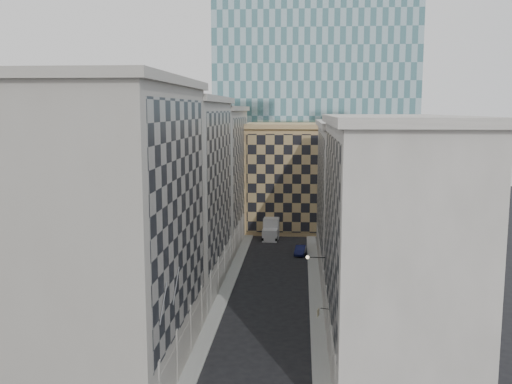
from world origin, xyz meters
The scene contains 14 objects.
sidewalk_west centered at (-5.25, 30.00, 0.07)m, with size 1.50×100.00×0.15m, color gray.
sidewalk_east centered at (5.25, 30.00, 0.07)m, with size 1.50×100.00×0.15m, color gray.
bldg_left_a centered at (-10.88, 11.00, 11.82)m, with size 10.80×22.80×23.70m.
bldg_left_b centered at (-10.88, 33.00, 11.32)m, with size 10.80×22.80×22.70m.
bldg_left_c centered at (-10.88, 55.00, 10.83)m, with size 10.80×22.80×21.70m.
bldg_right_a centered at (10.88, 15.00, 10.32)m, with size 10.80×26.80×20.70m.
bldg_right_b centered at (10.89, 42.00, 9.85)m, with size 10.80×28.80×19.70m.
tan_block centered at (2.00, 67.90, 9.44)m, with size 16.80×14.80×18.80m.
church_tower centered at (0.00, 82.00, 26.95)m, with size 7.20×7.20×51.50m.
flagpoles_left centered at (-5.90, 6.00, 8.00)m, with size 0.10×6.33×2.33m.
bracket_lamp centered at (4.38, 24.00, 6.20)m, with size 1.98×0.36×0.36m.
box_truck centered at (-1.39, 59.64, 1.48)m, with size 2.76×6.28×3.39m.
dark_car centered at (3.50, 49.10, 0.70)m, with size 1.47×4.22×1.39m, color #11143E.
shop_sign centered at (5.10, 14.50, 3.84)m, with size 1.03×0.63×0.71m.
Camera 1 is at (3.43, -33.00, 21.17)m, focal length 40.00 mm.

